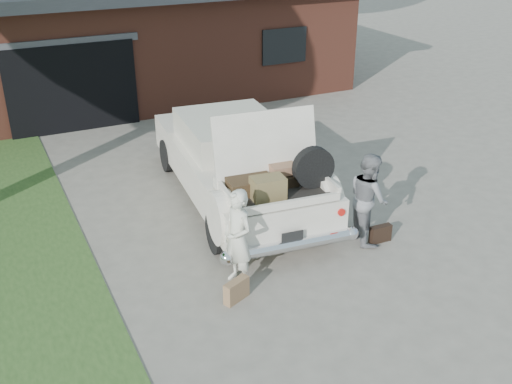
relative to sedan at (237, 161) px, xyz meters
name	(u,v)px	position (x,y,z in m)	size (l,w,h in m)	color
ground	(272,269)	(-0.53, -2.54, -0.80)	(90.00, 90.00, 0.00)	gray
house	(130,33)	(0.45, 8.94, 0.87)	(12.80, 7.80, 3.30)	brown
sedan	(237,161)	(0.00, 0.00, 0.00)	(2.61, 5.63, 2.24)	white
woman_left	(238,238)	(-1.17, -2.63, -0.03)	(0.56, 0.37, 1.55)	beige
woman_right	(368,198)	(1.34, -2.41, -0.01)	(0.77, 0.60, 1.59)	gray
suitcase_left	(236,290)	(-1.39, -3.04, -0.64)	(0.43, 0.14, 0.33)	#936D4A
suitcase_right	(380,234)	(1.53, -2.59, -0.65)	(0.39, 0.13, 0.30)	black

